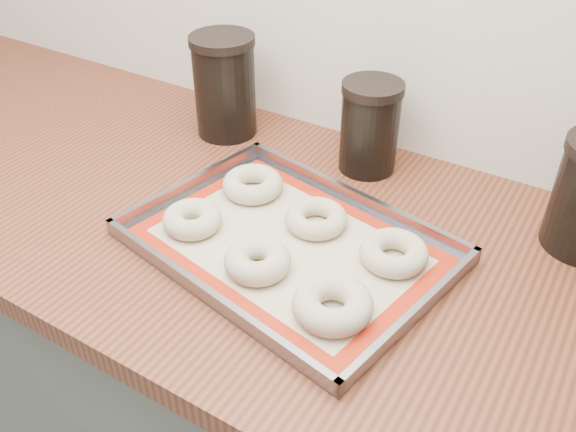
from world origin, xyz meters
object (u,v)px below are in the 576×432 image
Objects in this scene: canister_mid at (370,127)px; baking_tray at (288,244)px; bagel_front_mid at (257,260)px; bagel_back_left at (253,184)px; bagel_front_right at (333,304)px; bagel_back_right at (394,253)px; bagel_front_left at (192,219)px; bagel_back_mid at (316,218)px; canister_left at (225,86)px.

baking_tray is at bearing -89.97° from canister_mid.
bagel_front_mid is 0.59× the size of canister_mid.
bagel_back_left is at bearing 144.17° from baking_tray.
bagel_back_left is 0.23m from canister_mid.
bagel_back_right is at bearing 80.08° from bagel_front_right.
bagel_front_left is (-0.15, -0.04, 0.01)m from baking_tray.
baking_tray is 5.30× the size of bagel_back_mid.
bagel_back_left is at bearing 79.58° from bagel_front_left.
canister_left is 0.30m from canister_mid.
canister_mid reaches higher than bagel_back_left.
bagel_front_mid reaches higher than bagel_back_mid.
bagel_back_left is 1.02× the size of bagel_back_right.
bagel_front_mid is 0.20m from bagel_back_left.
bagel_back_left is at bearing 171.32° from bagel_back_right.
canister_mid is at bearing 108.94° from bagel_front_right.
canister_mid is at bearing 90.03° from baking_tray.
bagel_back_right is (0.28, -0.04, -0.00)m from bagel_back_left.
bagel_back_mid is (-0.11, 0.16, -0.00)m from bagel_front_right.
bagel_front_right is at bearing -39.15° from canister_left.
bagel_front_right is 0.55× the size of canister_left.
bagel_front_mid is at bearing -98.48° from bagel_back_mid.
canister_left is at bearing 136.81° from bagel_back_left.
bagel_back_left is at bearing 126.27° from bagel_front_mid.
canister_left reaches higher than baking_tray.
canister_left reaches higher than bagel_back_right.
bagel_front_mid is 0.35m from canister_mid.
bagel_front_mid is at bearing -53.73° from bagel_back_left.
bagel_front_right is 0.39m from canister_mid.
bagel_front_left is 0.95× the size of bagel_back_mid.
bagel_front_mid is 0.20m from bagel_back_right.
bagel_front_mid reaches higher than bagel_back_right.
bagel_front_mid reaches higher than bagel_front_left.
bagel_back_mid is at bearing 79.27° from baking_tray.
bagel_back_left is at bearing 169.04° from bagel_back_mid.
bagel_back_left is at bearing 143.87° from bagel_front_right.
bagel_back_mid is (0.14, -0.03, -0.00)m from bagel_back_left.
canister_mid is at bearing 123.83° from bagel_back_right.
bagel_back_mid is (0.01, 0.06, 0.01)m from baking_tray.
bagel_back_mid is 0.14m from bagel_back_right.
baking_tray is at bearing -35.83° from bagel_back_left.
canister_left is (-0.17, 0.16, 0.08)m from bagel_back_left.
canister_left reaches higher than canister_mid.
bagel_back_mid is at bearing 173.64° from bagel_back_right.
baking_tray is 0.40m from canister_left.
bagel_front_right is 0.65× the size of canister_mid.
bagel_front_left is at bearing -100.42° from bagel_back_left.
bagel_back_right is at bearing 16.54° from bagel_front_left.
bagel_front_left is 0.28m from bagel_front_right.
bagel_front_right is at bearing -71.06° from canister_mid.
canister_mid reaches higher than bagel_back_right.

